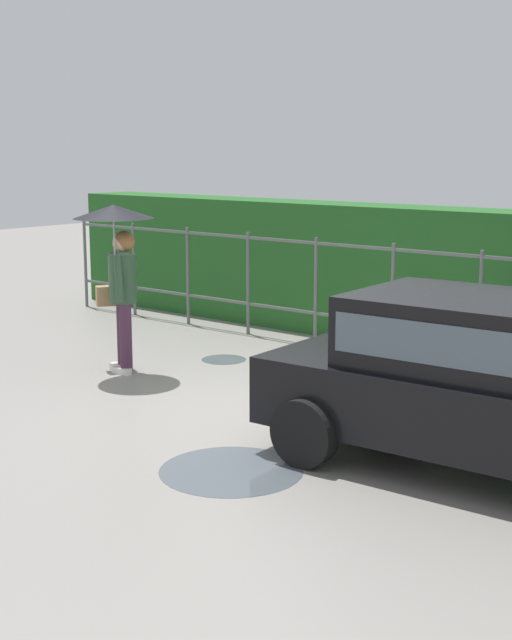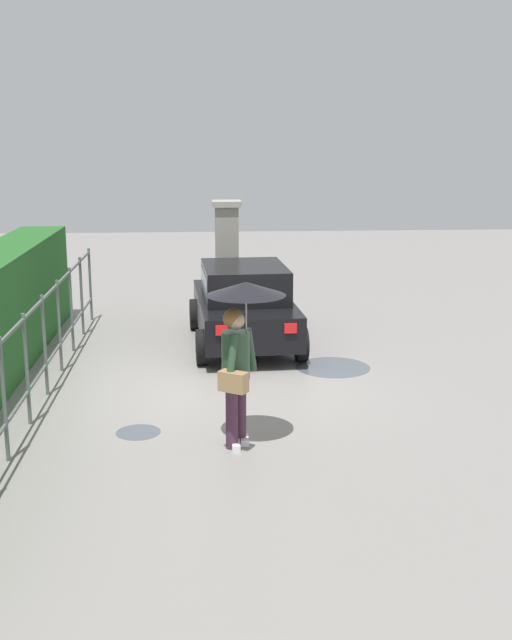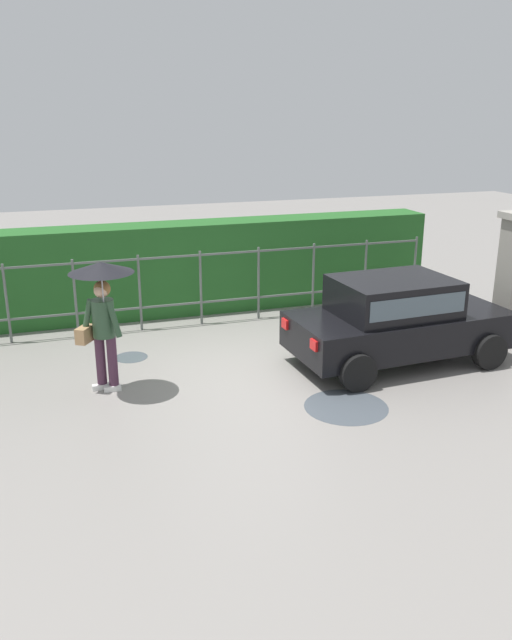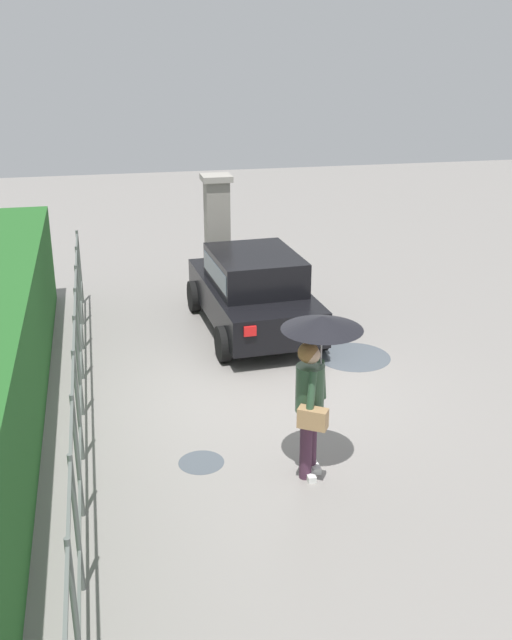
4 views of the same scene
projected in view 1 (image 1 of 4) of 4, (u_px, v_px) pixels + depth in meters
name	position (u px, v px, depth m)	size (l,w,h in m)	color
ground_plane	(281.00, 407.00, 9.39)	(40.00, 40.00, 0.00)	gray
car	(478.00, 377.00, 7.48)	(3.81, 2.03, 1.48)	black
pedestrian	(118.00, 253.00, 10.57)	(0.95, 0.95, 2.04)	#47283D
fence_section	(353.00, 291.00, 11.82)	(10.96, 0.05, 1.50)	#59605B
hedge_row	(391.00, 274.00, 12.54)	(11.91, 0.90, 1.90)	#235B23
puddle_near	(231.00, 470.00, 7.55)	(1.23, 1.23, 0.00)	#4C545B
puddle_far	(224.00, 359.00, 11.51)	(0.58, 0.58, 0.00)	#4C545B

